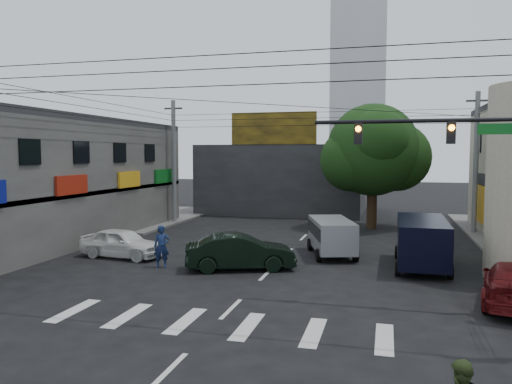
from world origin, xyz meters
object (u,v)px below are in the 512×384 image
at_px(utility_pole_far_right, 476,164).
at_px(silver_minivan, 332,238).
at_px(white_compact, 122,243).
at_px(traffic_gantry, 477,165).
at_px(street_tree, 373,150).
at_px(dark_sedan, 240,252).
at_px(navy_van, 422,244).
at_px(utility_pole_far_left, 174,162).
at_px(traffic_officer, 162,247).

bearing_deg(utility_pole_far_right, silver_minivan, -131.73).
height_order(white_compact, silver_minivan, silver_minivan).
bearing_deg(traffic_gantry, street_tree, 101.99).
bearing_deg(white_compact, traffic_gantry, -100.21).
bearing_deg(traffic_gantry, silver_minivan, 125.29).
height_order(dark_sedan, silver_minivan, silver_minivan).
distance_m(dark_sedan, white_compact, 6.60).
height_order(silver_minivan, navy_van, navy_van).
xyz_separation_m(traffic_gantry, utility_pole_far_right, (2.68, 17.00, -0.23)).
distance_m(utility_pole_far_left, navy_van, 20.58).
bearing_deg(utility_pole_far_left, navy_van, -32.62).
bearing_deg(white_compact, utility_pole_far_right, -49.77).
bearing_deg(utility_pole_far_right, utility_pole_far_left, 180.00).
bearing_deg(dark_sedan, utility_pole_far_left, 13.31).
bearing_deg(utility_pole_far_right, traffic_officer, -138.01).
distance_m(dark_sedan, navy_van, 8.30).
relative_size(street_tree, traffic_gantry, 1.21).
bearing_deg(navy_van, utility_pole_far_right, -19.01).
relative_size(utility_pole_far_left, utility_pole_far_right, 1.00).
relative_size(utility_pole_far_left, navy_van, 1.65).
height_order(utility_pole_far_left, white_compact, utility_pole_far_left).
bearing_deg(navy_van, dark_sedan, 107.95).
bearing_deg(utility_pole_far_right, navy_van, -109.73).
distance_m(silver_minivan, navy_van, 4.62).
height_order(white_compact, traffic_officer, traffic_officer).
bearing_deg(utility_pole_far_left, white_compact, -77.95).
height_order(dark_sedan, traffic_officer, traffic_officer).
bearing_deg(street_tree, white_compact, -131.63).
bearing_deg(navy_van, traffic_officer, 105.17).
bearing_deg(navy_van, white_compact, 96.33).
height_order(utility_pole_far_left, dark_sedan, utility_pole_far_left).
xyz_separation_m(silver_minivan, navy_van, (4.28, -1.73, 0.18)).
height_order(utility_pole_far_right, navy_van, utility_pole_far_right).
xyz_separation_m(traffic_gantry, utility_pole_far_left, (-18.32, 17.00, -0.23)).
xyz_separation_m(street_tree, silver_minivan, (-1.70, -10.20, -4.54)).
relative_size(utility_pole_far_left, traffic_officer, 4.73).
bearing_deg(silver_minivan, traffic_gantry, -161.19).
relative_size(street_tree, utility_pole_far_left, 0.95).
height_order(traffic_gantry, navy_van, traffic_gantry).
bearing_deg(street_tree, dark_sedan, -110.37).
distance_m(utility_pole_far_left, dark_sedan, 16.66).
relative_size(dark_sedan, silver_minivan, 1.11).
height_order(traffic_gantry, dark_sedan, traffic_gantry).
relative_size(street_tree, silver_minivan, 1.87).
relative_size(white_compact, silver_minivan, 0.97).
xyz_separation_m(silver_minivan, traffic_officer, (-7.24, -4.70, 0.04)).
distance_m(silver_minivan, traffic_officer, 8.63).
bearing_deg(street_tree, silver_minivan, -99.47).
relative_size(traffic_gantry, silver_minivan, 1.55).
bearing_deg(dark_sedan, traffic_gantry, -132.59).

